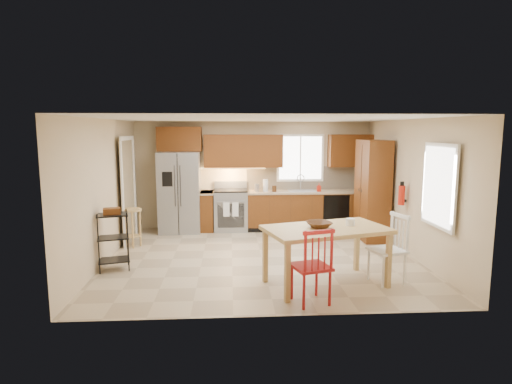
{
  "coord_description": "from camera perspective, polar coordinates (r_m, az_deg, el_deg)",
  "views": [
    {
      "loc": [
        -0.56,
        -7.54,
        2.32
      ],
      "look_at": [
        -0.08,
        0.4,
        1.15
      ],
      "focal_mm": 30.0,
      "sensor_mm": 36.0,
      "label": 1
    }
  ],
  "objects": [
    {
      "name": "pantry",
      "position": [
        9.32,
        15.25,
        0.24
      ],
      "size": [
        0.5,
        0.95,
        2.1
      ],
      "primitive_type": "cube",
      "color": "#623312",
      "rests_on": "floor"
    },
    {
      "name": "soap_bottle",
      "position": [
        9.94,
        8.38,
        0.62
      ],
      "size": [
        0.09,
        0.09,
        0.19
      ],
      "primitive_type": "imported",
      "color": "#B81B0C",
      "rests_on": "base_cabinet_run"
    },
    {
      "name": "upper_over_fridge",
      "position": [
        9.93,
        -10.16,
        6.97
      ],
      "size": [
        1.0,
        0.35,
        0.55
      ],
      "primitive_type": "cube",
      "color": "#632E10",
      "rests_on": "wall_back"
    },
    {
      "name": "range_stove",
      "position": [
        9.9,
        -3.38,
        -2.48
      ],
      "size": [
        0.76,
        0.63,
        0.92
      ],
      "primitive_type": "cube",
      "color": "gray",
      "rests_on": "floor"
    },
    {
      "name": "fire_extinguisher",
      "position": [
        8.41,
        18.84,
        -0.42
      ],
      "size": [
        0.12,
        0.12,
        0.36
      ],
      "primitive_type": "cylinder",
      "color": "#B81B0C",
      "rests_on": "wall_right"
    },
    {
      "name": "wall_left",
      "position": [
        7.92,
        -19.5,
        0.12
      ],
      "size": [
        0.02,
        5.0,
        2.5
      ],
      "primitive_type": "cube",
      "color": "#CCB793",
      "rests_on": "ground"
    },
    {
      "name": "floor",
      "position": [
        7.91,
        0.74,
        -8.69
      ],
      "size": [
        5.5,
        5.5,
        0.0
      ],
      "primitive_type": "plane",
      "color": "tan",
      "rests_on": "ground"
    },
    {
      "name": "refrigerator",
      "position": [
        9.83,
        -10.11,
        -0.01
      ],
      "size": [
        0.92,
        0.75,
        1.82
      ],
      "primitive_type": "cube",
      "color": "gray",
      "rests_on": "floor"
    },
    {
      "name": "dining_table",
      "position": [
        6.54,
        9.28,
        -8.52
      ],
      "size": [
        1.98,
        1.45,
        0.87
      ],
      "primitive_type": null,
      "rotation": [
        0.0,
        0.0,
        0.28
      ],
      "color": "tan",
      "rests_on": "floor"
    },
    {
      "name": "bar_stool",
      "position": [
        8.85,
        -16.11,
        -4.6
      ],
      "size": [
        0.48,
        0.48,
        0.77
      ],
      "primitive_type": null,
      "rotation": [
        0.0,
        0.0,
        0.38
      ],
      "color": "tan",
      "rests_on": "floor"
    },
    {
      "name": "table_bowl",
      "position": [
        6.4,
        8.4,
        -4.76
      ],
      "size": [
        0.44,
        0.44,
        0.09
      ],
      "primitive_type": "imported",
      "rotation": [
        0.0,
        0.0,
        0.28
      ],
      "color": "#462612",
      "rests_on": "dining_table"
    },
    {
      "name": "utility_cart",
      "position": [
        7.49,
        -18.49,
        -6.18
      ],
      "size": [
        0.58,
        0.5,
        0.99
      ],
      "primitive_type": null,
      "rotation": [
        0.0,
        0.0,
        0.26
      ],
      "color": "black",
      "rests_on": "floor"
    },
    {
      "name": "wall_right",
      "position": [
        8.3,
        20.04,
        0.46
      ],
      "size": [
        0.02,
        5.0,
        2.5
      ],
      "primitive_type": "cube",
      "color": "#CCB793",
      "rests_on": "ground"
    },
    {
      "name": "backsplash",
      "position": [
        10.26,
        6.93,
        1.9
      ],
      "size": [
        2.92,
        0.03,
        0.55
      ],
      "primitive_type": "cube",
      "color": "beige",
      "rests_on": "wall_back"
    },
    {
      "name": "window_back",
      "position": [
        10.18,
        5.92,
        4.55
      ],
      "size": [
        1.12,
        0.04,
        1.12
      ],
      "primitive_type": "cube",
      "color": "white",
      "rests_on": "wall_back"
    },
    {
      "name": "doorway",
      "position": [
        9.17,
        -16.75,
        0.05
      ],
      "size": [
        0.04,
        0.95,
        2.1
      ],
      "primitive_type": "cube",
      "color": "#8C7A59",
      "rests_on": "wall_left"
    },
    {
      "name": "window_right",
      "position": [
        7.22,
        23.23,
        0.77
      ],
      "size": [
        0.04,
        1.02,
        1.32
      ],
      "primitive_type": "cube",
      "color": "white",
      "rests_on": "wall_right"
    },
    {
      "name": "upper_left_block",
      "position": [
        9.88,
        -1.7,
        5.49
      ],
      "size": [
        1.8,
        0.35,
        0.75
      ],
      "primitive_type": "cube",
      "color": "#632E10",
      "rests_on": "wall_back"
    },
    {
      "name": "undercab_glow",
      "position": [
        9.88,
        -3.43,
        3.18
      ],
      "size": [
        1.6,
        0.3,
        0.01
      ],
      "primitive_type": "cube",
      "color": "#FFBF66",
      "rests_on": "wall_back"
    },
    {
      "name": "paper_towel",
      "position": [
        9.81,
        1.28,
        0.86
      ],
      "size": [
        0.12,
        0.12,
        0.28
      ],
      "primitive_type": "cylinder",
      "color": "white",
      "rests_on": "base_cabinet_run"
    },
    {
      "name": "wall_back",
      "position": [
        10.11,
        -0.3,
        2.29
      ],
      "size": [
        5.5,
        0.02,
        2.5
      ],
      "primitive_type": "cube",
      "color": "#CCB793",
      "rests_on": "ground"
    },
    {
      "name": "wall_front",
      "position": [
        5.18,
        2.81,
        -3.55
      ],
      "size": [
        5.5,
        0.02,
        2.5
      ],
      "primitive_type": "cube",
      "color": "#CCB793",
      "rests_on": "ground"
    },
    {
      "name": "ceiling",
      "position": [
        7.56,
        0.77,
        9.73
      ],
      "size": [
        5.5,
        5.0,
        0.02
      ],
      "primitive_type": "cube",
      "color": "silver",
      "rests_on": "ground"
    },
    {
      "name": "table_jar",
      "position": [
        6.62,
        12.46,
        -4.13
      ],
      "size": [
        0.18,
        0.18,
        0.17
      ],
      "primitive_type": "cylinder",
      "rotation": [
        0.0,
        0.0,
        0.28
      ],
      "color": "white",
      "rests_on": "dining_table"
    },
    {
      "name": "chair_white",
      "position": [
        6.83,
        17.07,
        -7.28
      ],
      "size": [
        0.6,
        0.6,
        1.04
      ],
      "primitive_type": null,
      "rotation": [
        0.0,
        0.0,
        1.85
      ],
      "color": "white",
      "rests_on": "floor"
    },
    {
      "name": "sink",
      "position": [
        9.99,
        6.12,
        -0.09
      ],
      "size": [
        0.62,
        0.46,
        0.16
      ],
      "primitive_type": "cube",
      "color": "gray",
      "rests_on": "base_cabinet_run"
    },
    {
      "name": "dishwasher",
      "position": [
        9.93,
        10.63,
        -2.64
      ],
      "size": [
        0.6,
        0.02,
        0.78
      ],
      "primitive_type": "cube",
      "color": "black",
      "rests_on": "floor"
    },
    {
      "name": "base_cabinet_run",
      "position": [
        10.09,
        7.14,
        -2.38
      ],
      "size": [
        2.92,
        0.6,
        0.9
      ],
      "primitive_type": "cube",
      "color": "#623312",
      "rests_on": "floor"
    },
    {
      "name": "base_cabinet_narrow",
      "position": [
        9.93,
        -6.55,
        -2.54
      ],
      "size": [
        0.3,
        0.6,
        0.9
      ],
      "primitive_type": "cube",
      "color": "#623312",
      "rests_on": "floor"
    },
    {
      "name": "canister_steel",
      "position": [
        9.8,
        0.11,
        0.57
      ],
      "size": [
        0.11,
        0.11,
        0.18
      ],
      "primitive_type": "cylinder",
      "color": "gray",
      "rests_on": "base_cabinet_run"
    },
    {
      "name": "upper_right_block",
      "position": [
        10.27,
        12.45,
        5.41
      ],
      "size": [
        1.0,
        0.35,
        0.75
      ],
      "primitive_type": "cube",
      "color": "#632E10",
      "rests_on": "wall_back"
    },
    {
      "name": "chair_red",
      "position": [
        5.83,
        7.32,
        -9.65
      ],
      "size": [
        0.6,
        0.6,
        1.04
      ],
      "primitive_type": null,
      "rotation": [
        0.0,
        0.0,
        0.28
      ],
      "color": "#B21B1B",
      "rests_on": "floor"
    },
    {
      "name": "canister_wood",
      "position": [
        9.8,
        2.45,
        0.44
      ],
      "size": [
        0.1,
        0.1,
        0.14
      ],
      "primitive_type": "cylinder",
      "color": "#462612",
      "rests_on": "base_cabinet_run"
    }
  ]
}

